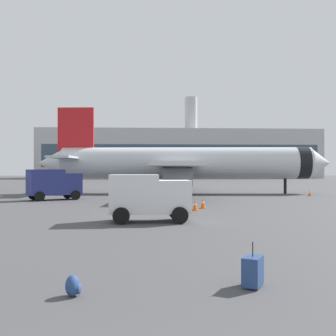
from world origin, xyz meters
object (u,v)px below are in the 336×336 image
service_truck (54,183)px  rolling_suitcase (253,271)px  safety_cone_far (310,193)px  traveller_backpack (73,286)px  airplane_at_gate (184,163)px  cargo_van (149,195)px  safety_cone_mid (203,203)px  safety_cone_near (195,205)px

service_truck → rolling_suitcase: (11.34, -29.23, -1.22)m
safety_cone_far → traveller_backpack: size_ratio=1.28×
airplane_at_gate → cargo_van: airplane_at_gate is taller
airplane_at_gate → service_truck: size_ratio=6.80×
service_truck → cargo_van: service_truck is taller
cargo_van → rolling_suitcase: bearing=-79.1°
cargo_van → traveller_backpack: cargo_van is taller
cargo_van → safety_cone_far: 27.70m
safety_cone_far → safety_cone_mid: bearing=-135.1°
service_truck → traveller_backpack: 30.59m
service_truck → safety_cone_far: size_ratio=8.55×
airplane_at_gate → service_truck: 16.87m
service_truck → safety_cone_far: 27.16m
airplane_at_gate → rolling_suitcase: size_ratio=32.52×
cargo_van → safety_cone_far: bearing=49.9°
safety_cone_near → service_truck: bearing=138.3°
airplane_at_gate → traveller_backpack: size_ratio=74.52×
safety_cone_near → traveller_backpack: size_ratio=1.58×
airplane_at_gate → safety_cone_near: bearing=-93.3°
service_truck → safety_cone_far: bearing=9.5°
airplane_at_gate → safety_cone_mid: size_ratio=47.27×
safety_cone_near → safety_cone_mid: safety_cone_near is taller
safety_cone_near → traveller_backpack: safety_cone_near is taller
safety_cone_near → safety_cone_far: (14.57, 15.33, -0.07)m
safety_cone_far → rolling_suitcase: 37.07m
cargo_van → safety_cone_near: size_ratio=5.83×
traveller_backpack → rolling_suitcase: bearing=6.5°
safety_cone_mid → safety_cone_far: safety_cone_mid is taller
airplane_at_gate → safety_cone_far: (13.35, -5.55, -3.35)m
safety_cone_near → safety_cone_mid: bearing=63.6°
cargo_van → service_truck: bearing=118.1°
traveller_backpack → airplane_at_gate: bearing=81.0°
service_truck → rolling_suitcase: 31.38m
airplane_at_gate → safety_cone_mid: airplane_at_gate is taller
safety_cone_near → rolling_suitcase: 18.41m
airplane_at_gate → safety_cone_far: bearing=-22.6°
service_truck → rolling_suitcase: service_truck is taller
cargo_van → safety_cone_near: bearing=60.7°
airplane_at_gate → service_truck: airplane_at_gate is taller
airplane_at_gate → cargo_van: 27.17m
service_truck → safety_cone_near: service_truck is taller
cargo_van → airplane_at_gate: bearing=80.5°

